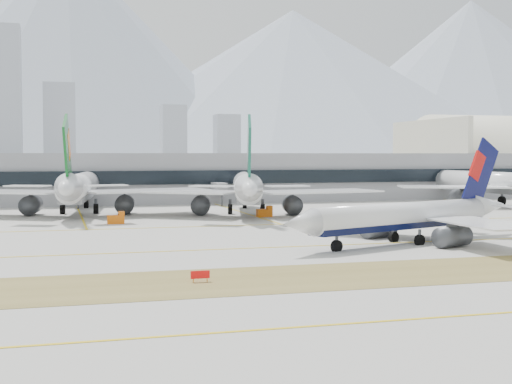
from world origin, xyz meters
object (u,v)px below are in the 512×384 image
object	(u,v)px
terminal	(150,177)
widebody_cathay	(246,189)
taxiing_airliner	(410,217)
widebody_eva	(79,189)
widebody_china_air	(493,184)

from	to	relation	value
terminal	widebody_cathay	bearing A→B (deg)	-74.80
taxiing_airliner	widebody_cathay	xyz separation A→B (m)	(-11.38, 61.58, 1.89)
taxiing_airliner	terminal	xyz separation A→B (m)	(-27.38, 120.46, 3.19)
widebody_eva	widebody_china_air	world-z (taller)	widebody_eva
taxiing_airliner	widebody_eva	size ratio (longest dim) A/B	0.78
taxiing_airliner	widebody_cathay	bearing A→B (deg)	-100.98
widebody_eva	widebody_cathay	xyz separation A→B (m)	(39.30, -11.94, -0.05)
widebody_eva	widebody_china_air	size ratio (longest dim) A/B	1.02
widebody_china_air	terminal	world-z (taller)	widebody_china_air
taxiing_airliner	widebody_china_air	xyz separation A→B (m)	(65.36, 73.16, 1.78)
widebody_eva	taxiing_airliner	bearing A→B (deg)	-138.04
taxiing_airliner	widebody_cathay	world-z (taller)	widebody_cathay
taxiing_airliner	widebody_china_air	size ratio (longest dim) A/B	0.79
widebody_cathay	widebody_china_air	xyz separation A→B (m)	(76.74, 11.58, -0.11)
widebody_eva	terminal	xyz separation A→B (m)	(23.30, 46.93, 1.26)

